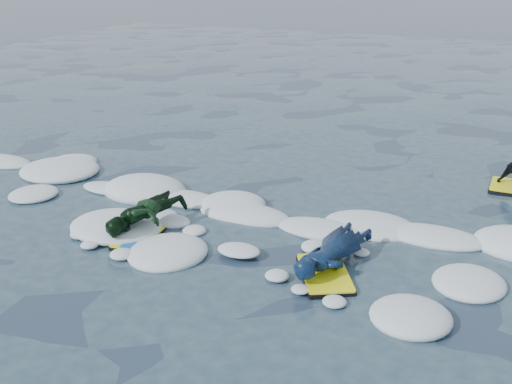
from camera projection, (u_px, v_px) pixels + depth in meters
ground at (199, 258)px, 7.54m from camera, size 120.00×120.00×0.00m
foam_band at (237, 226)px, 8.42m from camera, size 12.00×3.10×0.30m
prone_woman_unit at (332, 254)px, 7.23m from camera, size 0.91×1.53×0.36m
prone_child_unit at (146, 218)px, 8.09m from camera, size 0.86×1.27×0.45m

